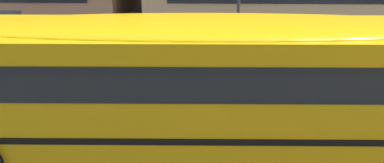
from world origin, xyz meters
The scene contains 4 objects.
ground_plane centered at (0.00, 0.00, 0.00)m, with size 400.00×400.00×0.00m, color #424244.
sidewalk_far centered at (0.00, 8.39, 0.01)m, with size 120.00×3.00×0.01m, color gray.
lane_centreline centered at (0.00, 0.00, 0.00)m, with size 110.00×0.16×0.01m, color silver.
school_bus centered at (1.68, -1.63, 1.74)m, with size 13.17×3.12×2.94m.
Camera 1 is at (1.79, -9.39, 4.45)m, focal length 38.52 mm.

